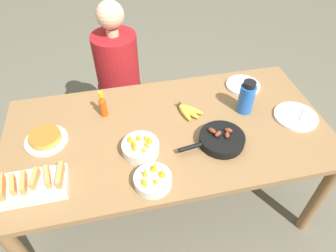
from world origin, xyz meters
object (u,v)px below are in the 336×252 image
at_px(water_bottle, 247,97).
at_px(empty_plate_near_front, 296,116).
at_px(fruit_bowl_mango, 140,147).
at_px(melon_tray, 33,185).
at_px(skillet, 221,139).
at_px(banana_bunch, 188,111).
at_px(frittata_plate_center, 46,138).
at_px(hot_sauce_bottle, 103,105).
at_px(person_figure, 121,91).
at_px(fruit_bowl_citrus, 153,179).
at_px(empty_plate_far_left, 243,85).

bearing_deg(water_bottle, empty_plate_near_front, -24.65).
bearing_deg(fruit_bowl_mango, melon_tray, -166.41).
bearing_deg(skillet, empty_plate_near_front, -177.44).
xyz_separation_m(melon_tray, skillet, (0.94, 0.09, -0.01)).
bearing_deg(empty_plate_near_front, banana_bunch, 163.97).
relative_size(frittata_plate_center, hot_sauce_bottle, 1.33).
height_order(banana_bunch, empty_plate_near_front, banana_bunch).
relative_size(water_bottle, person_figure, 0.18).
xyz_separation_m(skillet, person_figure, (-0.47, 0.87, -0.26)).
bearing_deg(banana_bunch, fruit_bowl_mango, -142.99).
relative_size(fruit_bowl_citrus, person_figure, 0.15).
xyz_separation_m(fruit_bowl_mango, fruit_bowl_citrus, (0.03, -0.21, -0.00)).
bearing_deg(person_figure, skillet, -61.66).
distance_m(skillet, empty_plate_far_left, 0.54).
xyz_separation_m(banana_bunch, empty_plate_near_front, (0.61, -0.17, -0.01)).
bearing_deg(fruit_bowl_citrus, fruit_bowl_mango, 97.28).
bearing_deg(hot_sauce_bottle, empty_plate_near_front, -13.60).
relative_size(fruit_bowl_mango, water_bottle, 0.92).
distance_m(fruit_bowl_mango, fruit_bowl_citrus, 0.21).
bearing_deg(person_figure, fruit_bowl_citrus, -86.13).
relative_size(melon_tray, frittata_plate_center, 1.36).
xyz_separation_m(melon_tray, frittata_plate_center, (0.03, 0.30, -0.01)).
xyz_separation_m(frittata_plate_center, empty_plate_far_left, (1.22, 0.23, -0.02)).
relative_size(water_bottle, hot_sauce_bottle, 1.23).
xyz_separation_m(melon_tray, fruit_bowl_citrus, (0.54, -0.08, -0.00)).
distance_m(empty_plate_near_front, water_bottle, 0.31).
bearing_deg(frittata_plate_center, empty_plate_near_front, -4.70).
bearing_deg(frittata_plate_center, fruit_bowl_mango, -20.29).
distance_m(frittata_plate_center, empty_plate_far_left, 1.25).
relative_size(skillet, empty_plate_far_left, 1.67).
bearing_deg(fruit_bowl_mango, person_figure, 93.01).
xyz_separation_m(fruit_bowl_mango, person_figure, (-0.04, 0.84, -0.27)).
relative_size(frittata_plate_center, person_figure, 0.19).
height_order(fruit_bowl_mango, person_figure, person_figure).
bearing_deg(skillet, hot_sauce_bottle, -39.58).
xyz_separation_m(banana_bunch, fruit_bowl_mango, (-0.32, -0.24, 0.02)).
relative_size(melon_tray, fruit_bowl_citrus, 1.71).
xyz_separation_m(frittata_plate_center, empty_plate_near_front, (1.41, -0.12, -0.02)).
xyz_separation_m(empty_plate_near_front, fruit_bowl_mango, (-0.92, -0.06, 0.03)).
height_order(fruit_bowl_mango, water_bottle, water_bottle).
bearing_deg(empty_plate_far_left, water_bottle, -111.51).
bearing_deg(skillet, banana_bunch, -76.05).
xyz_separation_m(empty_plate_far_left, fruit_bowl_mango, (-0.74, -0.41, 0.03)).
bearing_deg(frittata_plate_center, melon_tray, -95.82).
height_order(banana_bunch, person_figure, person_figure).
relative_size(fruit_bowl_citrus, hot_sauce_bottle, 1.06).
relative_size(skillet, water_bottle, 1.77).
relative_size(melon_tray, empty_plate_near_front, 1.23).
bearing_deg(melon_tray, fruit_bowl_citrus, -8.84).
bearing_deg(person_figure, melon_tray, -116.06).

